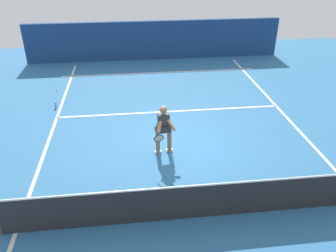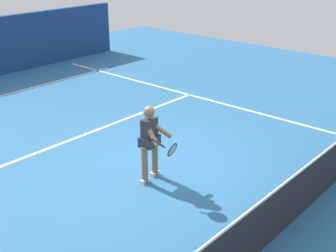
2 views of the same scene
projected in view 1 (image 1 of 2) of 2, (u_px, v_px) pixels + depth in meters
ground_plane at (179, 143)px, 10.87m from camera, size 23.65×23.65×0.00m
court_back_wall at (155, 40)px, 18.04m from camera, size 13.30×0.24×2.01m
baseline_marking at (159, 72)px, 16.60m from camera, size 9.30×0.10×0.01m
service_line_marking at (170, 111)px, 12.87m from camera, size 8.30×0.10×0.01m
sideline_left_marking at (303, 135)px, 11.30m from camera, size 0.10×16.19×0.01m
sideline_right_marking at (45, 152)px, 10.43m from camera, size 0.10×16.19×0.01m
court_net at (201, 201)px, 7.77m from camera, size 8.98×0.08×1.03m
tennis_player at (164, 128)px, 9.99m from camera, size 0.71×1.02×1.55m
tennis_ball_near at (56, 90)px, 14.63m from camera, size 0.07×0.07×0.07m
water_bottle at (56, 105)px, 13.12m from camera, size 0.07×0.07×0.24m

